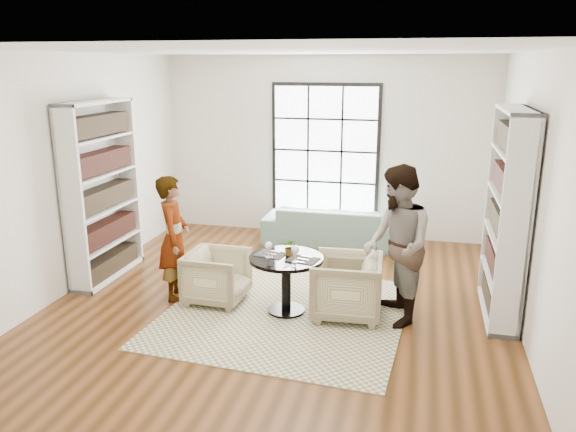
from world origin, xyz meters
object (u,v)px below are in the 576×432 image
(pedestal_table, at_px, (286,272))
(person_right, at_px, (397,246))
(sofa, at_px, (331,225))
(armchair_right, at_px, (346,286))
(wine_glass_left, at_px, (268,246))
(wine_glass_right, at_px, (295,250))
(flower_centerpiece, at_px, (290,247))
(armchair_left, at_px, (217,277))
(person_left, at_px, (174,238))

(pedestal_table, height_order, person_right, person_right)
(sofa, relative_size, person_right, 1.19)
(armchair_right, bearing_deg, wine_glass_left, -84.00)
(sofa, height_order, wine_glass_left, wine_glass_left)
(wine_glass_right, bearing_deg, person_right, 11.51)
(wine_glass_left, relative_size, flower_centerpiece, 0.94)
(armchair_left, bearing_deg, wine_glass_left, -102.28)
(person_right, distance_m, flower_centerpiece, 1.22)
(armchair_right, height_order, person_right, person_right)
(person_left, bearing_deg, armchair_right, -106.46)
(person_right, relative_size, wine_glass_left, 9.44)
(armchair_right, relative_size, person_left, 0.51)
(sofa, distance_m, wine_glass_right, 2.92)
(armchair_right, height_order, wine_glass_left, wine_glass_left)
(sofa, relative_size, wine_glass_right, 10.76)
(sofa, relative_size, flower_centerpiece, 10.57)
(wine_glass_left, distance_m, wine_glass_right, 0.35)
(armchair_left, bearing_deg, sofa, -19.15)
(person_left, bearing_deg, flower_centerpiece, -106.93)
(flower_centerpiece, bearing_deg, person_right, 0.06)
(flower_centerpiece, bearing_deg, wine_glass_right, -63.54)
(wine_glass_right, xyz_separation_m, flower_centerpiece, (-0.11, 0.22, -0.04))
(sofa, xyz_separation_m, wine_glass_right, (0.06, -2.87, 0.52))
(sofa, xyz_separation_m, flower_centerpiece, (-0.05, -2.64, 0.48))
(sofa, bearing_deg, person_left, 59.07)
(person_right, distance_m, wine_glass_left, 1.45)
(armchair_right, bearing_deg, person_left, -93.88)
(pedestal_table, relative_size, person_left, 0.55)
(armchair_right, xyz_separation_m, flower_centerpiece, (-0.67, -0.00, 0.43))
(person_left, height_order, wine_glass_left, person_left)
(person_left, xyz_separation_m, person_right, (2.71, -0.04, 0.12))
(sofa, distance_m, person_left, 3.06)
(person_left, bearing_deg, armchair_left, -105.53)
(armchair_right, distance_m, wine_glass_right, 0.77)
(wine_glass_right, bearing_deg, pedestal_table, 133.44)
(sofa, distance_m, person_right, 2.95)
(armchair_left, xyz_separation_m, person_left, (-0.55, 0.00, 0.46))
(wine_glass_left, bearing_deg, wine_glass_right, -14.08)
(person_right, bearing_deg, flower_centerpiece, -107.97)
(person_right, height_order, wine_glass_right, person_right)
(person_left, height_order, person_right, person_right)
(armchair_left, distance_m, person_right, 2.23)
(pedestal_table, relative_size, armchair_left, 1.21)
(person_left, distance_m, person_right, 2.71)
(wine_glass_right, distance_m, flower_centerpiece, 0.25)
(pedestal_table, xyz_separation_m, sofa, (0.08, 2.72, -0.19))
(pedestal_table, relative_size, sofa, 0.40)
(person_left, bearing_deg, person_right, -106.27)
(armchair_left, bearing_deg, pedestal_table, -95.26)
(person_left, bearing_deg, sofa, -46.07)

